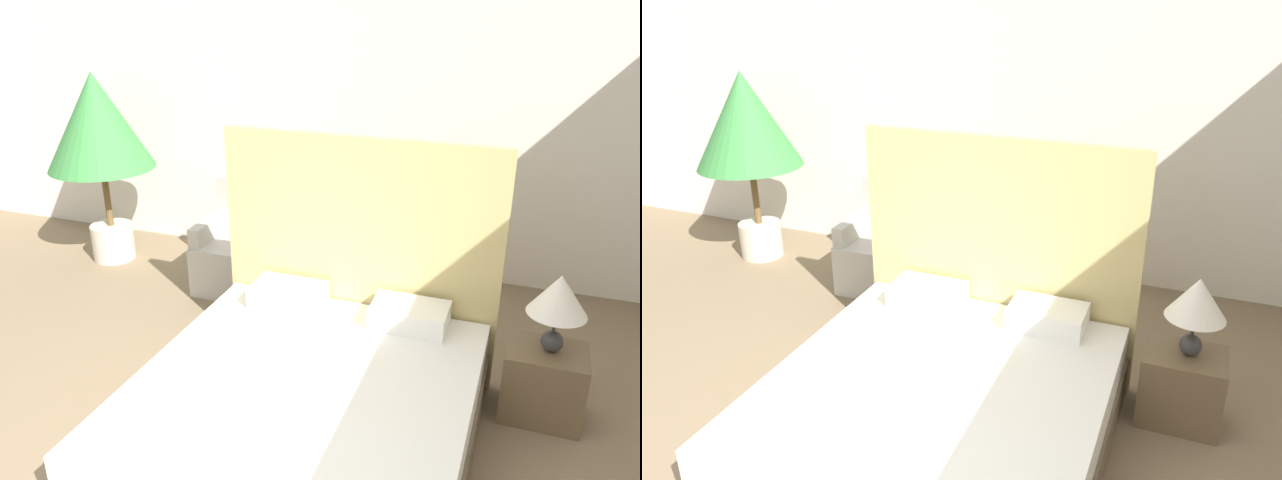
% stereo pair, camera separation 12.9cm
% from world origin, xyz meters
% --- Properties ---
extents(wall_back, '(10.00, 0.06, 2.90)m').
position_xyz_m(wall_back, '(0.00, 3.80, 1.45)').
color(wall_back, silver).
rests_on(wall_back, ground_plane).
extents(bed, '(1.83, 1.98, 1.59)m').
position_xyz_m(bed, '(0.40, 1.27, 0.30)').
color(bed, brown).
rests_on(bed, ground_plane).
extents(armchair_near_window_left, '(0.64, 0.65, 0.88)m').
position_xyz_m(armchair_near_window_left, '(-0.89, 2.95, 0.28)').
color(armchair_near_window_left, '#B7B2A8').
rests_on(armchair_near_window_left, ground_plane).
extents(armchair_near_window_right, '(0.71, 0.71, 0.88)m').
position_xyz_m(armchair_near_window_right, '(0.05, 2.95, 0.28)').
color(armchair_near_window_right, '#B7B2A8').
rests_on(armchair_near_window_right, ground_plane).
extents(potted_palm, '(0.95, 0.95, 1.75)m').
position_xyz_m(potted_palm, '(-2.30, 3.07, 1.25)').
color(potted_palm, beige).
rests_on(potted_palm, ground_plane).
extents(nightstand, '(0.47, 0.37, 0.45)m').
position_xyz_m(nightstand, '(1.62, 1.97, 0.23)').
color(nightstand, brown).
rests_on(nightstand, ground_plane).
extents(table_lamp, '(0.34, 0.34, 0.49)m').
position_xyz_m(table_lamp, '(1.64, 1.97, 0.80)').
color(table_lamp, '#333333').
rests_on(table_lamp, nightstand).
extents(side_table, '(0.30, 0.30, 0.50)m').
position_xyz_m(side_table, '(-0.42, 2.97, 0.25)').
color(side_table, gold).
rests_on(side_table, ground_plane).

